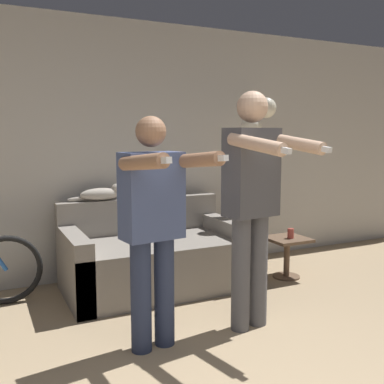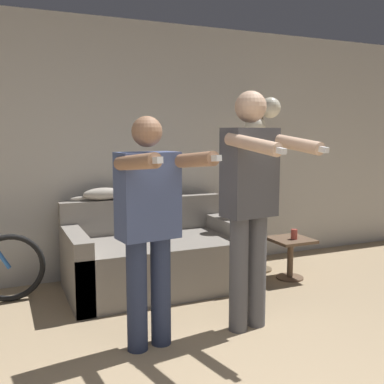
{
  "view_description": "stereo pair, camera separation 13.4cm",
  "coord_description": "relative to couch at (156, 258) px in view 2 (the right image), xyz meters",
  "views": [
    {
      "loc": [
        -1.09,
        -1.33,
        1.47
      ],
      "look_at": [
        0.5,
        1.99,
        0.99
      ],
      "focal_mm": 42.0,
      "sensor_mm": 36.0,
      "label": 1
    },
    {
      "loc": [
        -0.97,
        -1.38,
        1.47
      ],
      "look_at": [
        0.5,
        1.99,
        0.99
      ],
      "focal_mm": 42.0,
      "sensor_mm": 36.0,
      "label": 2
    }
  ],
  "objects": [
    {
      "name": "wall_back",
      "position": [
        -0.37,
        0.57,
        1.02
      ],
      "size": [
        10.0,
        0.05,
        2.6
      ],
      "color": "beige",
      "rests_on": "ground_plane"
    },
    {
      "name": "couch",
      "position": [
        0.0,
        0.0,
        0.0
      ],
      "size": [
        1.66,
        0.93,
        0.82
      ],
      "color": "gray",
      "rests_on": "ground_plane"
    },
    {
      "name": "person_left",
      "position": [
        -0.43,
        -1.15,
        0.62
      ],
      "size": [
        0.53,
        0.72,
        1.58
      ],
      "rotation": [
        0.0,
        0.0,
        0.13
      ],
      "color": "#2D3856",
      "rests_on": "ground_plane"
    },
    {
      "name": "person_right",
      "position": [
        0.35,
        -1.15,
        0.74
      ],
      "size": [
        0.53,
        0.72,
        1.77
      ],
      "rotation": [
        0.0,
        0.0,
        0.14
      ],
      "color": "#56565B",
      "rests_on": "ground_plane"
    },
    {
      "name": "cat",
      "position": [
        -0.4,
        0.36,
        0.6
      ],
      "size": [
        0.53,
        0.15,
        0.16
      ],
      "color": "#B7AD9E",
      "rests_on": "couch"
    },
    {
      "name": "floor_lamp",
      "position": [
        1.21,
        0.07,
        1.19
      ],
      "size": [
        0.4,
        0.27,
        1.84
      ],
      "color": "#756047",
      "rests_on": "ground_plane"
    },
    {
      "name": "side_table",
      "position": [
        1.34,
        -0.29,
        0.01
      ],
      "size": [
        0.39,
        0.39,
        0.42
      ],
      "color": "brown",
      "rests_on": "ground_plane"
    },
    {
      "name": "cup",
      "position": [
        1.35,
        -0.33,
        0.18
      ],
      "size": [
        0.06,
        0.06,
        0.1
      ],
      "color": "#B7473D",
      "rests_on": "side_table"
    }
  ]
}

